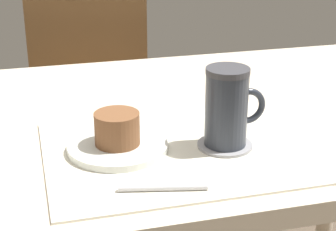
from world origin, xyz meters
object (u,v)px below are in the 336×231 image
at_px(wooden_chair, 90,103).
at_px(dining_table, 162,149).
at_px(pastry, 117,129).
at_px(coffee_mug, 228,107).
at_px(pastry_plate, 118,147).

bearing_deg(wooden_chair, dining_table, 103.35).
height_order(dining_table, wooden_chair, wooden_chair).
height_order(wooden_chair, pastry, wooden_chair).
bearing_deg(coffee_mug, dining_table, 110.78).
bearing_deg(pastry, pastry_plate, 0.00).
relative_size(pastry_plate, pastry, 2.24).
bearing_deg(coffee_mug, pastry_plate, 169.93).
bearing_deg(pastry_plate, pastry, 0.00).
xyz_separation_m(dining_table, pastry, (-0.11, -0.15, 0.12)).
bearing_deg(pastry, dining_table, 52.40).
relative_size(dining_table, pastry, 17.54).
bearing_deg(wooden_chair, coffee_mug, 106.72).
height_order(dining_table, pastry, pastry).
relative_size(dining_table, pastry_plate, 7.83).
bearing_deg(wooden_chair, pastry, 94.76).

